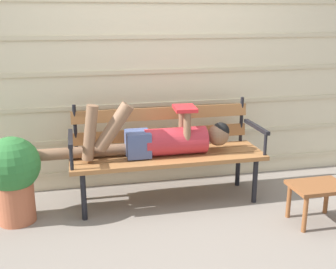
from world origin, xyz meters
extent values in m
plane|color=gray|center=(0.00, 0.00, 0.00)|extent=(12.00, 12.00, 0.00)
cube|color=beige|center=(0.00, 0.64, 1.09)|extent=(4.29, 0.06, 2.18)
cube|color=beige|center=(0.00, 0.60, 0.16)|extent=(4.29, 0.02, 0.04)
cube|color=beige|center=(0.00, 0.60, 0.47)|extent=(4.29, 0.02, 0.04)
cube|color=beige|center=(0.00, 0.60, 0.78)|extent=(4.29, 0.02, 0.04)
cube|color=beige|center=(0.00, 0.60, 1.09)|extent=(4.29, 0.02, 0.04)
cube|color=beige|center=(0.00, 0.60, 1.40)|extent=(4.29, 0.02, 0.04)
cube|color=beige|center=(0.00, 0.60, 1.71)|extent=(4.29, 0.02, 0.04)
cube|color=#9E6638|center=(0.00, -0.03, 0.41)|extent=(1.66, 0.16, 0.04)
cube|color=#9E6638|center=(0.00, 0.14, 0.41)|extent=(1.66, 0.16, 0.04)
cube|color=#9E6638|center=(0.00, 0.31, 0.41)|extent=(1.66, 0.16, 0.04)
cube|color=#9E6638|center=(0.00, 0.39, 0.55)|extent=(1.60, 0.05, 0.11)
cube|color=#9E6638|center=(0.00, 0.39, 0.74)|extent=(1.60, 0.05, 0.11)
cylinder|color=black|center=(-0.77, 0.39, 0.64)|extent=(0.03, 0.03, 0.42)
cylinder|color=black|center=(0.77, 0.39, 0.64)|extent=(0.03, 0.03, 0.42)
cylinder|color=black|center=(-0.73, -0.05, 0.20)|extent=(0.04, 0.04, 0.40)
cylinder|color=black|center=(0.73, -0.05, 0.20)|extent=(0.04, 0.04, 0.40)
cylinder|color=black|center=(-0.73, 0.33, 0.20)|extent=(0.04, 0.04, 0.40)
cylinder|color=black|center=(0.73, 0.33, 0.20)|extent=(0.04, 0.04, 0.40)
cube|color=black|center=(-0.81, 0.14, 0.63)|extent=(0.04, 0.47, 0.03)
cylinder|color=black|center=(-0.81, -0.05, 0.53)|extent=(0.03, 0.03, 0.20)
cube|color=black|center=(0.81, 0.14, 0.63)|extent=(0.04, 0.47, 0.03)
cylinder|color=black|center=(0.81, -0.05, 0.53)|extent=(0.03, 0.03, 0.20)
cylinder|color=#B72D38|center=(0.07, 0.14, 0.55)|extent=(0.53, 0.23, 0.23)
cube|color=#475684|center=(-0.26, 0.14, 0.55)|extent=(0.20, 0.22, 0.21)
sphere|color=brown|center=(0.45, 0.14, 0.58)|extent=(0.19, 0.19, 0.19)
sphere|color=black|center=(0.47, 0.14, 0.61)|extent=(0.16, 0.16, 0.16)
cylinder|color=brown|center=(-0.46, 0.08, 0.72)|extent=(0.33, 0.11, 0.41)
cylinder|color=brown|center=(-0.65, 0.08, 0.68)|extent=(0.16, 0.09, 0.46)
cylinder|color=brown|center=(-0.75, 0.20, 0.49)|extent=(0.83, 0.10, 0.10)
cylinder|color=brown|center=(0.15, 0.06, 0.68)|extent=(0.06, 0.06, 0.27)
cylinder|color=brown|center=(0.15, 0.22, 0.68)|extent=(0.06, 0.06, 0.27)
cube|color=red|center=(0.15, 0.14, 0.83)|extent=(0.20, 0.26, 0.03)
cube|color=brown|center=(1.05, -0.51, 0.31)|extent=(0.43, 0.31, 0.03)
cylinder|color=brown|center=(0.88, -0.63, 0.15)|extent=(0.04, 0.04, 0.29)
cylinder|color=brown|center=(0.88, -0.38, 0.15)|extent=(0.04, 0.04, 0.29)
cylinder|color=brown|center=(1.22, -0.38, 0.15)|extent=(0.04, 0.04, 0.29)
cylinder|color=#AD5B3D|center=(-1.26, 0.04, 0.16)|extent=(0.29, 0.29, 0.32)
sphere|color=#2D7033|center=(-1.26, 0.04, 0.48)|extent=(0.43, 0.43, 0.43)
camera|label=1|loc=(-0.75, -3.16, 1.59)|focal=44.42mm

